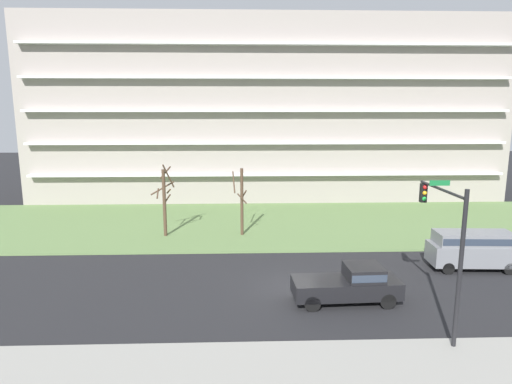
{
  "coord_description": "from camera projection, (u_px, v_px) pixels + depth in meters",
  "views": [
    {
      "loc": [
        -2.82,
        -22.98,
        9.71
      ],
      "look_at": [
        -1.83,
        6.0,
        4.29
      ],
      "focal_mm": 30.94,
      "sensor_mm": 36.0,
      "label": 1
    }
  ],
  "objects": [
    {
      "name": "sidewalk_curb_near",
      "position": [
        317.0,
        370.0,
        16.58
      ],
      "size": [
        80.0,
        4.0,
        0.15
      ],
      "primitive_type": "cube",
      "color": "#99968E",
      "rests_on": "ground"
    },
    {
      "name": "pickup_black_near_left",
      "position": [
        350.0,
        283.0,
        22.41
      ],
      "size": [
        5.48,
        2.23,
        1.95
      ],
      "rotation": [
        0.0,
        0.0,
        0.04
      ],
      "color": "black",
      "rests_on": "ground"
    },
    {
      "name": "ground",
      "position": [
        293.0,
        287.0,
        24.46
      ],
      "size": [
        160.0,
        160.0,
        0.0
      ],
      "primitive_type": "plane",
      "color": "#232326"
    },
    {
      "name": "van_gray_center_left",
      "position": [
        473.0,
        247.0,
        27.04
      ],
      "size": [
        5.3,
        2.27,
        2.36
      ],
      "rotation": [
        0.0,
        0.0,
        3.09
      ],
      "color": "slate",
      "rests_on": "ground"
    },
    {
      "name": "grass_lawn_strip",
      "position": [
        274.0,
        223.0,
        38.2
      ],
      "size": [
        80.0,
        16.0,
        0.08
      ],
      "primitive_type": "cube",
      "color": "#66844C",
      "rests_on": "ground"
    },
    {
      "name": "traffic_signal_mast",
      "position": [
        446.0,
        234.0,
        18.7
      ],
      "size": [
        0.9,
        4.39,
        6.7
      ],
      "color": "black",
      "rests_on": "ground"
    },
    {
      "name": "apartment_building",
      "position": [
        266.0,
        111.0,
        50.11
      ],
      "size": [
        50.37,
        12.79,
        19.22
      ],
      "color": "#9E938C",
      "rests_on": "ground"
    },
    {
      "name": "tree_far_left",
      "position": [
        165.0,
        199.0,
        33.78
      ],
      "size": [
        2.0,
        2.02,
        5.74
      ],
      "color": "#4C3828",
      "rests_on": "ground"
    },
    {
      "name": "tree_left",
      "position": [
        241.0,
        201.0,
        34.02
      ],
      "size": [
        1.16,
        1.32,
        5.31
      ],
      "color": "#4C3828",
      "rests_on": "ground"
    }
  ]
}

